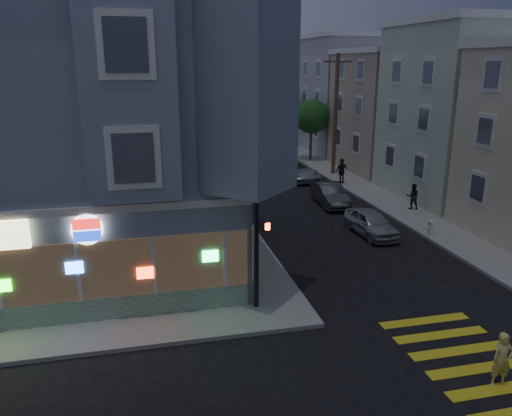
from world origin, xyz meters
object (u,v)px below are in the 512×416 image
object	(u,v)px
street_tree_near	(311,116)
parked_car_a	(371,223)
parked_car_c	(276,159)
parked_car_d	(296,170)
pedestrian_b	(342,171)
street_tree_far	(286,109)
traffic_signal	(258,206)
parked_car_b	(330,194)
running_child	(502,360)
pedestrian_a	(413,196)
fire_hydrant	(431,227)
utility_pole	(336,113)

from	to	relation	value
street_tree_near	parked_car_a	distance (m)	20.34
parked_car_c	parked_car_d	size ratio (longest dim) A/B	0.90
pedestrian_b	parked_car_c	bearing A→B (deg)	-89.09
street_tree_near	parked_car_a	xyz separation A→B (m)	(-3.60, -19.75, -3.29)
street_tree_far	traffic_signal	distance (m)	36.14
parked_car_d	parked_car_a	bearing A→B (deg)	-97.92
parked_car_b	parked_car_d	bearing A→B (deg)	92.57
parked_car_d	traffic_signal	distance (m)	21.27
running_child	pedestrian_a	size ratio (longest dim) A/B	1.03
pedestrian_b	traffic_signal	xyz separation A→B (m)	(-10.20, -17.05, 2.85)
running_child	parked_car_c	bearing A→B (deg)	94.19
street_tree_far	running_child	distance (m)	40.50
parked_car_b	fire_hydrant	world-z (taller)	parked_car_b
pedestrian_b	traffic_signal	distance (m)	20.07
street_tree_far	parked_car_b	distance (m)	22.54
utility_pole	fire_hydrant	world-z (taller)	utility_pole
street_tree_near	parked_car_d	distance (m)	8.31
parked_car_b	parked_car_d	distance (m)	7.22
running_child	parked_car_b	world-z (taller)	running_child
parked_car_d	fire_hydrant	size ratio (longest dim) A/B	6.08
utility_pole	parked_car_a	bearing A→B (deg)	-103.89
parked_car_a	parked_car_d	bearing A→B (deg)	86.38
parked_car_a	parked_car_b	distance (m)	5.74
pedestrian_a	street_tree_far	bearing A→B (deg)	-70.46
parked_car_a	fire_hydrant	bearing A→B (deg)	-25.62
parked_car_c	parked_car_a	bearing A→B (deg)	-82.93
utility_pole	parked_car_a	size ratio (longest dim) A/B	2.37
street_tree_near	pedestrian_a	world-z (taller)	street_tree_near
parked_car_b	traffic_signal	world-z (taller)	traffic_signal
running_child	parked_car_d	world-z (taller)	running_child
pedestrian_a	pedestrian_b	xyz separation A→B (m)	(-1.56, 7.03, 0.14)
parked_car_b	parked_car_c	xyz separation A→B (m)	(0.00, 12.42, -0.03)
running_child	street_tree_near	bearing A→B (deg)	88.03
parked_car_d	utility_pole	bearing A→B (deg)	6.02
running_child	parked_car_b	distance (m)	18.08
parked_car_a	fire_hydrant	xyz separation A→B (m)	(2.70, -1.11, -0.07)
pedestrian_a	fire_hydrant	world-z (taller)	pedestrian_a
traffic_signal	pedestrian_b	bearing A→B (deg)	41.20
parked_car_c	street_tree_far	bearing A→B (deg)	76.50
pedestrian_b	parked_car_a	size ratio (longest dim) A/B	0.47
parked_car_d	fire_hydrant	bearing A→B (deg)	-87.01
street_tree_near	traffic_signal	xyz separation A→B (m)	(-11.10, -26.40, -0.03)
parked_car_c	fire_hydrant	distance (m)	19.45
street_tree_near	traffic_signal	bearing A→B (deg)	-112.81
running_child	fire_hydrant	distance (m)	12.09
pedestrian_a	fire_hydrant	xyz separation A→B (m)	(-1.56, -4.48, -0.34)
parked_car_c	street_tree_near	bearing A→B (deg)	30.99
pedestrian_b	parked_car_c	distance (m)	8.22
street_tree_near	fire_hydrant	bearing A→B (deg)	-92.47
street_tree_near	parked_car_d	xyz separation A→B (m)	(-3.51, -6.80, -3.25)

